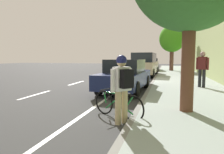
{
  "coord_description": "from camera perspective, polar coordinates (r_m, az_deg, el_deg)",
  "views": [
    {
      "loc": [
        2.71,
        -13.44,
        1.62
      ],
      "look_at": [
        1.19,
        -7.75,
        1.05
      ],
      "focal_mm": 32.62,
      "sensor_mm": 36.0,
      "label": 1
    }
  ],
  "objects": [
    {
      "name": "ground",
      "position": [
        13.81,
        3.5,
        -1.2
      ],
      "size": [
        76.18,
        76.18,
        0.0
      ],
      "primitive_type": "plane",
      "color": "#363636"
    },
    {
      "name": "sidewalk",
      "position": [
        13.58,
        19.62,
        -1.32
      ],
      "size": [
        3.63,
        47.61,
        0.15
      ],
      "primitive_type": "cube",
      "color": "#96A09C",
      "rests_on": "ground"
    },
    {
      "name": "curb_edge",
      "position": [
        13.55,
        11.6,
        -1.12
      ],
      "size": [
        0.16,
        47.61,
        0.15
      ],
      "primitive_type": "cube",
      "color": "gray",
      "rests_on": "ground"
    },
    {
      "name": "lane_stripe_centre",
      "position": [
        14.95,
        -6.51,
        -0.69
      ],
      "size": [
        0.14,
        48.4,
        0.01
      ],
      "color": "white",
      "rests_on": "ground"
    },
    {
      "name": "lane_stripe_bike_edge",
      "position": [
        13.72,
        5.46,
        -1.24
      ],
      "size": [
        0.12,
        47.61,
        0.01
      ],
      "primitive_type": "cube",
      "color": "white",
      "rests_on": "ground"
    },
    {
      "name": "building_facade",
      "position": [
        13.83,
        28.54,
        7.11
      ],
      "size": [
        0.5,
        47.61,
        4.32
      ],
      "primitive_type": "cube",
      "color": "#8F9C60",
      "rests_on": "ground"
    },
    {
      "name": "parked_sedan_dark_blue_nearest",
      "position": [
        9.73,
        3.76,
        0.42
      ],
      "size": [
        2.05,
        4.5,
        1.52
      ],
      "color": "navy",
      "rests_on": "ground"
    },
    {
      "name": "parked_suv_tan_second",
      "position": [
        17.46,
        9.06,
        3.53
      ],
      "size": [
        2.16,
        4.79,
        1.99
      ],
      "color": "tan",
      "rests_on": "ground"
    },
    {
      "name": "parked_sedan_grey_mid",
      "position": [
        23.91,
        10.79,
        3.37
      ],
      "size": [
        1.9,
        4.43,
        1.52
      ],
      "color": "slate",
      "rests_on": "ground"
    },
    {
      "name": "bicycle_at_curb",
      "position": [
        5.49,
        1.63,
        -7.68
      ],
      "size": [
        1.54,
        0.86,
        0.74
      ],
      "color": "black",
      "rests_on": "ground"
    },
    {
      "name": "cyclist_with_backpack",
      "position": [
        4.88,
        2.89,
        -1.55
      ],
      "size": [
        0.54,
        0.55,
        1.68
      ],
      "color": "#C6B284",
      "rests_on": "ground"
    },
    {
      "name": "street_tree_corner",
      "position": [
        23.83,
        16.5,
        10.19
      ],
      "size": [
        2.82,
        2.82,
        5.04
      ],
      "color": "brown",
      "rests_on": "sidewalk"
    },
    {
      "name": "pedestrian_on_phone",
      "position": [
        10.92,
        23.97,
        2.57
      ],
      "size": [
        0.55,
        0.39,
        1.75
      ],
      "color": "black",
      "rests_on": "sidewalk"
    }
  ]
}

